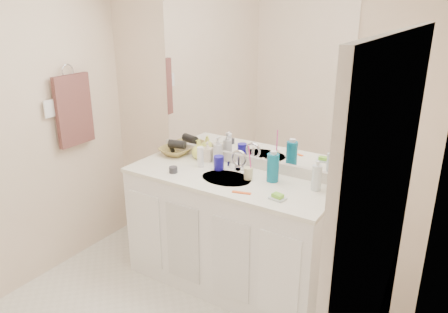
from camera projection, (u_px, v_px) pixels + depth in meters
wall_back at (248, 124)px, 3.18m from camera, size 2.60×0.02×2.40m
wall_right at (392, 267)px, 1.50m from camera, size 0.02×2.60×2.40m
vanity_cabinet at (228, 234)px, 3.23m from camera, size 1.50×0.55×0.85m
countertop at (228, 179)px, 3.08m from camera, size 1.52×0.57×0.03m
backsplash at (246, 161)px, 3.27m from camera, size 1.52×0.03×0.08m
sink_basin at (226, 180)px, 3.06m from camera, size 0.37×0.37×0.02m
faucet at (239, 163)px, 3.18m from camera, size 0.02×0.02×0.11m
mirror at (248, 75)px, 3.05m from camera, size 1.48×0.01×1.20m
blue_mug at (219, 163)px, 3.20m from camera, size 0.08×0.08×0.10m
tan_cup at (248, 173)px, 3.03m from camera, size 0.08×0.08×0.08m
toothbrush at (250, 159)px, 2.99m from camera, size 0.02×0.04×0.20m
mouthwash_bottle at (273, 168)px, 2.98m from camera, size 0.09×0.09×0.20m
clear_pump_bottle at (317, 178)px, 2.84m from camera, size 0.07×0.07×0.17m
soap_dish at (278, 198)px, 2.73m from camera, size 0.11×0.09×0.01m
green_soap at (278, 196)px, 2.73m from camera, size 0.07×0.06×0.02m
orange_comb at (242, 193)px, 2.82m from camera, size 0.13×0.06×0.01m
dark_jar at (173, 170)px, 3.15m from camera, size 0.08×0.08×0.04m
extra_white_bottle at (200, 157)px, 3.24m from camera, size 0.06×0.06×0.15m
soap_bottle_white at (218, 150)px, 3.30m from camera, size 0.08×0.08×0.21m
soap_bottle_cream at (208, 151)px, 3.35m from camera, size 0.09×0.09×0.15m
soap_bottle_yellow at (199, 149)px, 3.41m from camera, size 0.15×0.15×0.15m
wicker_basket at (175, 151)px, 3.51m from camera, size 0.25×0.25×0.06m
hair_dryer at (177, 144)px, 3.48m from camera, size 0.15×0.10×0.07m
towel_ring at (67, 71)px, 3.28m from camera, size 0.01×0.11×0.11m
hand_towel at (74, 110)px, 3.38m from camera, size 0.04×0.32×0.55m
switch_plate at (49, 109)px, 3.21m from camera, size 0.01×0.08×0.13m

